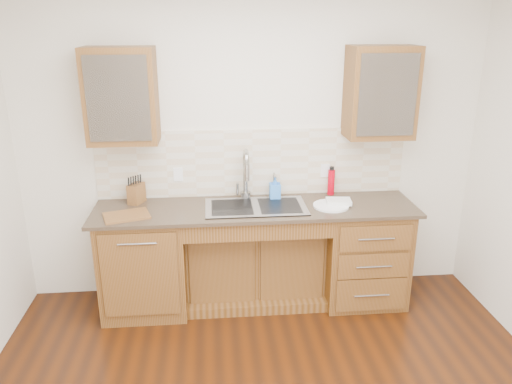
{
  "coord_description": "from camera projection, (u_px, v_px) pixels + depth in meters",
  "views": [
    {
      "loc": [
        -0.36,
        -2.46,
        2.4
      ],
      "look_at": [
        0.0,
        1.4,
        1.05
      ],
      "focal_mm": 35.0,
      "sensor_mm": 36.0,
      "label": 1
    }
  ],
  "objects": [
    {
      "name": "dish_towel",
      "position": [
        339.0,
        201.0,
        4.21
      ],
      "size": [
        0.22,
        0.17,
        0.03
      ],
      "primitive_type": "cube",
      "rotation": [
        0.0,
        0.0,
        -0.12
      ],
      "color": "white",
      "rests_on": "plate"
    },
    {
      "name": "filter_tap",
      "position": [
        274.0,
        184.0,
        4.36
      ],
      "size": [
        0.02,
        0.02,
        0.24
      ],
      "primitive_type": "cylinder",
      "color": "#999993",
      "rests_on": "countertop"
    },
    {
      "name": "base_cabinet_left",
      "position": [
        145.0,
        261.0,
        4.26
      ],
      "size": [
        0.7,
        0.62,
        0.88
      ],
      "primitive_type": "cube",
      "color": "#593014",
      "rests_on": "ground"
    },
    {
      "name": "countertop",
      "position": [
        256.0,
        208.0,
        4.18
      ],
      "size": [
        2.7,
        0.65,
        0.03
      ],
      "primitive_type": "cube",
      "color": "#84705B",
      "rests_on": "base_cabinet_left"
    },
    {
      "name": "soap_bottle",
      "position": [
        275.0,
        188.0,
        4.33
      ],
      "size": [
        0.09,
        0.1,
        0.21
      ],
      "primitive_type": "imported",
      "rotation": [
        0.0,
        0.0,
        -0.01
      ],
      "color": "#3480E3",
      "rests_on": "countertop"
    },
    {
      "name": "cup_right_a",
      "position": [
        366.0,
        99.0,
        4.12
      ],
      "size": [
        0.15,
        0.15,
        0.1
      ],
      "primitive_type": "imported",
      "rotation": [
        0.0,
        0.0,
        -0.2
      ],
      "color": "white",
      "rests_on": "upper_cabinet_right"
    },
    {
      "name": "cup_left_a",
      "position": [
        117.0,
        102.0,
        3.94
      ],
      "size": [
        0.14,
        0.14,
        0.11
      ],
      "primitive_type": "imported",
      "rotation": [
        0.0,
        0.0,
        -0.05
      ],
      "color": "white",
      "rests_on": "upper_cabinet_left"
    },
    {
      "name": "plate",
      "position": [
        331.0,
        206.0,
        4.18
      ],
      "size": [
        0.4,
        0.4,
        0.02
      ],
      "primitive_type": "cylinder",
      "rotation": [
        0.0,
        0.0,
        0.42
      ],
      "color": "white",
      "rests_on": "countertop"
    },
    {
      "name": "outlet_right",
      "position": [
        325.0,
        170.0,
        4.45
      ],
      "size": [
        0.08,
        0.01,
        0.12
      ],
      "primitive_type": "cube",
      "color": "white",
      "rests_on": "backsplash"
    },
    {
      "name": "cup_right_b",
      "position": [
        397.0,
        99.0,
        4.14
      ],
      "size": [
        0.11,
        0.11,
        0.09
      ],
      "primitive_type": "imported",
      "rotation": [
        0.0,
        0.0,
        0.06
      ],
      "color": "white",
      "rests_on": "upper_cabinet_right"
    },
    {
      "name": "wall_back",
      "position": [
        252.0,
        145.0,
        4.38
      ],
      "size": [
        4.0,
        0.1,
        2.7
      ],
      "primitive_type": "cube",
      "color": "silver",
      "rests_on": "ground"
    },
    {
      "name": "base_cabinet_right",
      "position": [
        362.0,
        252.0,
        4.43
      ],
      "size": [
        0.7,
        0.62,
        0.88
      ],
      "primitive_type": "cube",
      "color": "#593014",
      "rests_on": "ground"
    },
    {
      "name": "backsplash",
      "position": [
        252.0,
        163.0,
        4.37
      ],
      "size": [
        2.7,
        0.02,
        0.59
      ],
      "primitive_type": "cube",
      "color": "beige",
      "rests_on": "wall_back"
    },
    {
      "name": "sink",
      "position": [
        256.0,
        217.0,
        4.19
      ],
      "size": [
        0.84,
        0.46,
        0.19
      ],
      "primitive_type": "cube",
      "color": "#9E9EA5",
      "rests_on": "countertop"
    },
    {
      "name": "water_bottle",
      "position": [
        331.0,
        182.0,
        4.44
      ],
      "size": [
        0.08,
        0.08,
        0.23
      ],
      "primitive_type": "cylinder",
      "rotation": [
        0.0,
        0.0,
        0.41
      ],
      "color": "#C40012",
      "rests_on": "countertop"
    },
    {
      "name": "cup_left_b",
      "position": [
        141.0,
        102.0,
        3.96
      ],
      "size": [
        0.14,
        0.14,
        0.1
      ],
      "primitive_type": "imported",
      "rotation": [
        0.0,
        0.0,
        0.41
      ],
      "color": "white",
      "rests_on": "upper_cabinet_left"
    },
    {
      "name": "cutting_board",
      "position": [
        127.0,
        216.0,
        3.97
      ],
      "size": [
        0.41,
        0.34,
        0.02
      ],
      "primitive_type": "cube",
      "rotation": [
        0.0,
        0.0,
        0.3
      ],
      "color": "#9D5E32",
      "rests_on": "countertop"
    },
    {
      "name": "outlet_left",
      "position": [
        178.0,
        174.0,
        4.33
      ],
      "size": [
        0.08,
        0.01,
        0.12
      ],
      "primitive_type": "cube",
      "color": "white",
      "rests_on": "backsplash"
    },
    {
      "name": "upper_cabinet_left",
      "position": [
        121.0,
        96.0,
        3.93
      ],
      "size": [
        0.55,
        0.34,
        0.75
      ],
      "primitive_type": "cube",
      "color": "#593014",
      "rests_on": "wall_back"
    },
    {
      "name": "upper_cabinet_right",
      "position": [
        380.0,
        92.0,
        4.11
      ],
      "size": [
        0.55,
        0.34,
        0.75
      ],
      "primitive_type": "cube",
      "color": "#593014",
      "rests_on": "wall_back"
    },
    {
      "name": "knife_block",
      "position": [
        136.0,
        193.0,
        4.24
      ],
      "size": [
        0.15,
        0.18,
        0.17
      ],
      "primitive_type": "cube",
      "rotation": [
        0.0,
        0.0,
        -0.43
      ],
      "color": "#AA7241",
      "rests_on": "countertop"
    },
    {
      "name": "base_cabinet_center",
      "position": [
        255.0,
        261.0,
        4.46
      ],
      "size": [
        1.2,
        0.44,
        0.7
      ],
      "primitive_type": "cube",
      "color": "#593014",
      "rests_on": "ground"
    },
    {
      "name": "faucet",
      "position": [
        245.0,
        177.0,
        4.31
      ],
      "size": [
        0.04,
        0.04,
        0.4
      ],
      "primitive_type": "cylinder",
      "color": "#999993",
      "rests_on": "countertop"
    }
  ]
}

